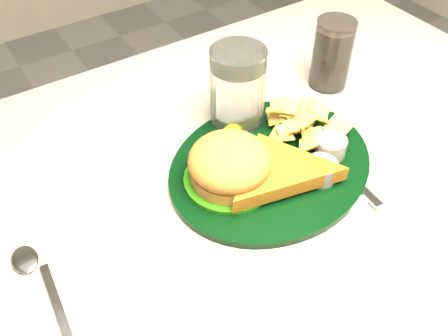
# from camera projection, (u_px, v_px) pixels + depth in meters

# --- Properties ---
(table) EXTENTS (1.20, 0.80, 0.75)m
(table) POSITION_uv_depth(u_px,v_px,m) (235.00, 321.00, 0.97)
(table) COLOR gray
(table) RESTS_ON ground
(dinner_plate) EXTENTS (0.38, 0.34, 0.07)m
(dinner_plate) POSITION_uv_depth(u_px,v_px,m) (272.00, 149.00, 0.71)
(dinner_plate) COLOR black
(dinner_plate) RESTS_ON table
(water_glass) EXTENTS (0.10, 0.10, 0.14)m
(water_glass) POSITION_uv_depth(u_px,v_px,m) (238.00, 89.00, 0.76)
(water_glass) COLOR white
(water_glass) RESTS_ON table
(cola_glass) EXTENTS (0.08, 0.08, 0.12)m
(cola_glass) POSITION_uv_depth(u_px,v_px,m) (332.00, 54.00, 0.85)
(cola_glass) COLOR black
(cola_glass) RESTS_ON table
(fork_napkin) EXTENTS (0.15, 0.19, 0.01)m
(fork_napkin) POSITION_uv_depth(u_px,v_px,m) (342.00, 170.00, 0.73)
(fork_napkin) COLOR silver
(fork_napkin) RESTS_ON table
(spoon) EXTENTS (0.05, 0.16, 0.01)m
(spoon) POSITION_uv_depth(u_px,v_px,m) (55.00, 300.00, 0.58)
(spoon) COLOR silver
(spoon) RESTS_ON table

